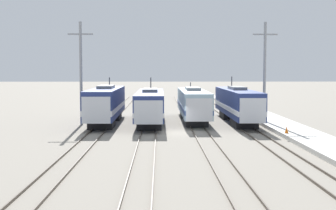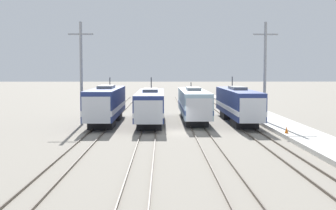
{
  "view_description": "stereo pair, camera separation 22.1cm",
  "coord_description": "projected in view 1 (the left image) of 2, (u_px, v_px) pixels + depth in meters",
  "views": [
    {
      "loc": [
        -1.46,
        -45.67,
        6.16
      ],
      "look_at": [
        -0.62,
        1.04,
        2.64
      ],
      "focal_mm": 50.0,
      "sensor_mm": 36.0,
      "label": 1
    },
    {
      "loc": [
        -1.24,
        -45.67,
        6.16
      ],
      "look_at": [
        -0.62,
        1.04,
        2.64
      ],
      "focal_mm": 50.0,
      "sensor_mm": 36.0,
      "label": 2
    }
  ],
  "objects": [
    {
      "name": "catenary_tower_right",
      "position": [
        265.0,
        71.0,
        52.34
      ],
      "size": [
        2.78,
        0.31,
        11.48
      ],
      "color": "gray",
      "rests_on": "ground_plane"
    },
    {
      "name": "rail_pair_far_left",
      "position": [
        97.0,
        132.0,
        45.88
      ],
      "size": [
        1.5,
        120.0,
        0.15
      ],
      "color": "#4C4238",
      "rests_on": "ground_plane"
    },
    {
      "name": "locomotive_far_right",
      "position": [
        238.0,
        104.0,
        54.42
      ],
      "size": [
        2.87,
        18.93,
        5.33
      ],
      "color": "black",
      "rests_on": "ground_plane"
    },
    {
      "name": "locomotive_center_right",
      "position": [
        193.0,
        104.0,
        55.97
      ],
      "size": [
        2.98,
        18.98,
        4.55
      ],
      "color": "#232326",
      "rests_on": "ground_plane"
    },
    {
      "name": "locomotive_center_left",
      "position": [
        150.0,
        106.0,
        53.21
      ],
      "size": [
        3.06,
        18.17,
        5.24
      ],
      "color": "black",
      "rests_on": "ground_plane"
    },
    {
      "name": "rail_pair_far_right",
      "position": [
        252.0,
        132.0,
        46.15
      ],
      "size": [
        1.5,
        120.0,
        0.15
      ],
      "color": "#4C4238",
      "rests_on": "ground_plane"
    },
    {
      "name": "catenary_tower_left",
      "position": [
        81.0,
        71.0,
        51.97
      ],
      "size": [
        2.78,
        0.31,
        11.48
      ],
      "color": "gray",
      "rests_on": "ground_plane"
    },
    {
      "name": "ground_plane",
      "position": [
        175.0,
        133.0,
        46.02
      ],
      "size": [
        400.0,
        400.0,
        0.0
      ],
      "primitive_type": "plane",
      "color": "gray"
    },
    {
      "name": "rail_pair_center_right",
      "position": [
        200.0,
        132.0,
        46.06
      ],
      "size": [
        1.51,
        120.0,
        0.15
      ],
      "color": "#4C4238",
      "rests_on": "ground_plane"
    },
    {
      "name": "traffic_cone",
      "position": [
        287.0,
        130.0,
        42.66
      ],
      "size": [
        0.34,
        0.34,
        0.64
      ],
      "color": "orange",
      "rests_on": "platform"
    },
    {
      "name": "rail_pair_center_left",
      "position": [
        149.0,
        132.0,
        45.97
      ],
      "size": [
        1.51,
        120.0,
        0.15
      ],
      "color": "#4C4238",
      "rests_on": "ground_plane"
    },
    {
      "name": "locomotive_far_left",
      "position": [
        106.0,
        104.0,
        53.38
      ],
      "size": [
        3.07,
        17.24,
        5.24
      ],
      "color": "black",
      "rests_on": "ground_plane"
    },
    {
      "name": "platform",
      "position": [
        293.0,
        130.0,
        46.21
      ],
      "size": [
        4.0,
        120.0,
        0.39
      ],
      "color": "beige",
      "rests_on": "ground_plane"
    }
  ]
}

